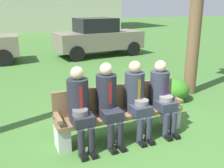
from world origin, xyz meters
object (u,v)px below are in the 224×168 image
seated_man_leftmost (80,105)px  seated_man_rightmost (162,93)px  seated_man_centerleft (108,99)px  seated_man_centerright (137,96)px  parked_car_far (98,37)px  park_bench (120,112)px  shrub_near_bench (172,89)px

seated_man_leftmost → seated_man_rightmost: seated_man_leftmost is taller
seated_man_centerleft → seated_man_rightmost: 1.04m
seated_man_centerleft → seated_man_leftmost: bearing=-179.2°
seated_man_rightmost → seated_man_leftmost: bearing=179.9°
seated_man_centerright → seated_man_leftmost: bearing=-180.0°
seated_man_centerright → parked_car_far: bearing=74.6°
seated_man_leftmost → seated_man_rightmost: size_ratio=1.02×
seated_man_centerright → seated_man_rightmost: size_ratio=1.03×
park_bench → seated_man_centerright: 0.42m
seated_man_centerleft → seated_man_rightmost: size_ratio=1.03×
seated_man_centerleft → shrub_near_bench: seated_man_centerleft is taller
park_bench → shrub_near_bench: 2.23m
seated_man_centerleft → seated_man_centerright: size_ratio=1.01×
parked_car_far → seated_man_centerright: bearing=-105.4°
parked_car_far → seated_man_centerleft: bearing=-109.2°
seated_man_centerright → seated_man_centerleft: bearing=179.3°
seated_man_centerleft → seated_man_rightmost: bearing=-0.6°
seated_man_centerleft → parked_car_far: (2.57, 7.40, 0.09)m
seated_man_leftmost → seated_man_centerleft: seated_man_centerleft is taller
seated_man_leftmost → shrub_near_bench: 2.99m
seated_man_centerleft → shrub_near_bench: (2.19, 1.24, -0.48)m
seated_man_rightmost → parked_car_far: 7.57m
seated_man_leftmost → park_bench: bearing=10.0°
seated_man_leftmost → shrub_near_bench: size_ratio=1.56×
parked_car_far → seated_man_leftmost: bearing=-112.4°
parked_car_far → shrub_near_bench: bearing=-93.6°
seated_man_rightmost → shrub_near_bench: seated_man_rightmost is taller
park_bench → seated_man_leftmost: bearing=-170.0°
seated_man_leftmost → seated_man_centerleft: bearing=0.8°
seated_man_leftmost → seated_man_centerright: bearing=0.0°
seated_man_centerleft → parked_car_far: 7.84m
park_bench → shrub_near_bench: park_bench is taller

